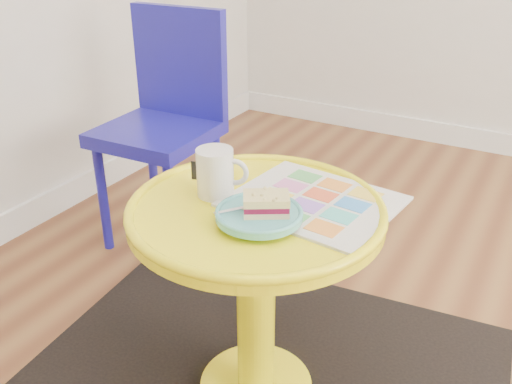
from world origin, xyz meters
The scene contains 8 objects.
room_walls centered at (-0.99, 0.99, 0.06)m, with size 4.00×4.00×4.00m.
side_table centered at (-0.72, -0.16, 0.41)m, with size 0.61×0.61×0.58m.
chair centered at (-1.45, 0.44, 0.51)m, with size 0.41×0.41×0.89m.
newspaper centered at (-0.61, -0.07, 0.58)m, with size 0.37×0.32×0.01m, color silver.
mug centered at (-0.84, -0.15, 0.64)m, with size 0.13×0.09×0.12m.
plate centered at (-0.68, -0.22, 0.60)m, with size 0.19×0.19×0.02m.
cake_slice centered at (-0.66, -0.22, 0.63)m, with size 0.12×0.11×0.04m.
fork centered at (-0.71, -0.22, 0.61)m, with size 0.10×0.12×0.00m.
Camera 1 is at (-0.14, -1.19, 1.21)m, focal length 40.00 mm.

